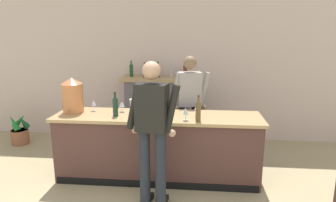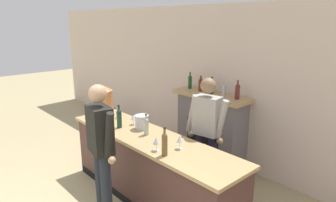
{
  "view_description": "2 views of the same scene",
  "coord_description": "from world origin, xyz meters",
  "px_view_note": "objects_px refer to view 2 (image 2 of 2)",
  "views": [
    {
      "loc": [
        0.59,
        -1.99,
        2.11
      ],
      "look_at": [
        0.19,
        2.18,
        1.14
      ],
      "focal_mm": 32.0,
      "sensor_mm": 36.0,
      "label": 1
    },
    {
      "loc": [
        3.02,
        -0.3,
        2.48
      ],
      "look_at": [
        -0.04,
        2.5,
        1.36
      ],
      "focal_mm": 32.0,
      "sensor_mm": 36.0,
      "label": 2
    }
  ],
  "objects_px": {
    "wine_glass_front_right": "(180,139)",
    "wine_glass_back_row": "(156,141)",
    "person_bartender": "(206,133)",
    "wine_bottle_port_short": "(146,126)",
    "wine_bottle_chardonnay_pale": "(165,143)",
    "copper_dispenser": "(104,100)",
    "wine_glass_by_dispenser": "(133,118)",
    "fireplace_stone": "(211,128)",
    "wine_glass_front_left": "(118,111)",
    "potted_plant_corner": "(111,120)",
    "person_customer": "(102,150)",
    "wine_bottle_merlot_tall": "(119,118)",
    "ice_bucket_steel": "(142,122)"
  },
  "relations": [
    {
      "from": "potted_plant_corner",
      "to": "wine_bottle_port_short",
      "type": "height_order",
      "value": "wine_bottle_port_short"
    },
    {
      "from": "wine_glass_back_row",
      "to": "wine_bottle_port_short",
      "type": "bearing_deg",
      "value": 154.19
    },
    {
      "from": "person_bartender",
      "to": "wine_bottle_chardonnay_pale",
      "type": "bearing_deg",
      "value": -81.44
    },
    {
      "from": "person_customer",
      "to": "wine_glass_front_left",
      "type": "distance_m",
      "value": 1.35
    },
    {
      "from": "potted_plant_corner",
      "to": "ice_bucket_steel",
      "type": "bearing_deg",
      "value": -21.54
    },
    {
      "from": "copper_dispenser",
      "to": "wine_glass_front_left",
      "type": "height_order",
      "value": "copper_dispenser"
    },
    {
      "from": "wine_glass_front_right",
      "to": "wine_glass_by_dispenser",
      "type": "bearing_deg",
      "value": 174.34
    },
    {
      "from": "copper_dispenser",
      "to": "wine_glass_front_left",
      "type": "bearing_deg",
      "value": 18.98
    },
    {
      "from": "copper_dispenser",
      "to": "wine_glass_front_left",
      "type": "distance_m",
      "value": 0.32
    },
    {
      "from": "person_customer",
      "to": "wine_glass_front_left",
      "type": "bearing_deg",
      "value": 138.58
    },
    {
      "from": "wine_glass_by_dispenser",
      "to": "wine_glass_front_right",
      "type": "bearing_deg",
      "value": -5.66
    },
    {
      "from": "wine_glass_front_right",
      "to": "wine_glass_front_left",
      "type": "xyz_separation_m",
      "value": [
        -1.54,
        0.12,
        -0.01
      ]
    },
    {
      "from": "ice_bucket_steel",
      "to": "wine_bottle_chardonnay_pale",
      "type": "relative_size",
      "value": 0.6
    },
    {
      "from": "fireplace_stone",
      "to": "wine_glass_front_left",
      "type": "bearing_deg",
      "value": -119.82
    },
    {
      "from": "wine_glass_front_left",
      "to": "wine_glass_back_row",
      "type": "distance_m",
      "value": 1.43
    },
    {
      "from": "wine_bottle_port_short",
      "to": "wine_glass_front_right",
      "type": "xyz_separation_m",
      "value": [
        0.65,
        0.01,
        -0.01
      ]
    },
    {
      "from": "person_customer",
      "to": "wine_bottle_port_short",
      "type": "bearing_deg",
      "value": 99.06
    },
    {
      "from": "wine_glass_front_left",
      "to": "ice_bucket_steel",
      "type": "bearing_deg",
      "value": -1.98
    },
    {
      "from": "wine_glass_front_left",
      "to": "person_bartender",
      "type": "bearing_deg",
      "value": 20.39
    },
    {
      "from": "potted_plant_corner",
      "to": "wine_glass_front_left",
      "type": "relative_size",
      "value": 3.63
    },
    {
      "from": "wine_bottle_port_short",
      "to": "wine_bottle_chardonnay_pale",
      "type": "bearing_deg",
      "value": -20.82
    },
    {
      "from": "potted_plant_corner",
      "to": "wine_bottle_chardonnay_pale",
      "type": "distance_m",
      "value": 3.74
    },
    {
      "from": "wine_bottle_port_short",
      "to": "wine_glass_by_dispenser",
      "type": "xyz_separation_m",
      "value": [
        -0.46,
        0.12,
        -0.02
      ]
    },
    {
      "from": "wine_glass_front_left",
      "to": "copper_dispenser",
      "type": "bearing_deg",
      "value": -161.02
    },
    {
      "from": "person_bartender",
      "to": "wine_bottle_merlot_tall",
      "type": "xyz_separation_m",
      "value": [
        -1.01,
        -0.76,
        0.14
      ]
    },
    {
      "from": "person_bartender",
      "to": "wine_bottle_chardonnay_pale",
      "type": "height_order",
      "value": "person_bartender"
    },
    {
      "from": "wine_glass_front_right",
      "to": "wine_glass_back_row",
      "type": "relative_size",
      "value": 0.99
    },
    {
      "from": "potted_plant_corner",
      "to": "wine_glass_front_right",
      "type": "bearing_deg",
      "value": -17.73
    },
    {
      "from": "wine_bottle_port_short",
      "to": "wine_glass_front_right",
      "type": "height_order",
      "value": "wine_bottle_port_short"
    },
    {
      "from": "potted_plant_corner",
      "to": "wine_glass_back_row",
      "type": "height_order",
      "value": "wine_glass_back_row"
    },
    {
      "from": "person_bartender",
      "to": "wine_bottle_port_short",
      "type": "relative_size",
      "value": 5.88
    },
    {
      "from": "person_bartender",
      "to": "wine_glass_front_left",
      "type": "distance_m",
      "value": 1.51
    },
    {
      "from": "fireplace_stone",
      "to": "wine_bottle_port_short",
      "type": "bearing_deg",
      "value": -86.33
    },
    {
      "from": "person_customer",
      "to": "wine_glass_back_row",
      "type": "bearing_deg",
      "value": 55.18
    },
    {
      "from": "potted_plant_corner",
      "to": "wine_bottle_chardonnay_pale",
      "type": "height_order",
      "value": "wine_bottle_chardonnay_pale"
    },
    {
      "from": "wine_glass_back_row",
      "to": "person_bartender",
      "type": "bearing_deg",
      "value": 88.06
    },
    {
      "from": "person_customer",
      "to": "wine_glass_by_dispenser",
      "type": "bearing_deg",
      "value": 123.24
    },
    {
      "from": "wine_bottle_port_short",
      "to": "copper_dispenser",
      "type": "bearing_deg",
      "value": 178.45
    },
    {
      "from": "wine_bottle_chardonnay_pale",
      "to": "wine_bottle_merlot_tall",
      "type": "distance_m",
      "value": 1.16
    },
    {
      "from": "person_bartender",
      "to": "copper_dispenser",
      "type": "xyz_separation_m",
      "value": [
        -1.69,
        -0.62,
        0.25
      ]
    },
    {
      "from": "wine_glass_front_right",
      "to": "wine_glass_by_dispenser",
      "type": "distance_m",
      "value": 1.11
    },
    {
      "from": "fireplace_stone",
      "to": "copper_dispenser",
      "type": "xyz_separation_m",
      "value": [
        -1.07,
        -1.48,
        0.56
      ]
    },
    {
      "from": "fireplace_stone",
      "to": "wine_glass_front_right",
      "type": "distance_m",
      "value": 1.73
    },
    {
      "from": "potted_plant_corner",
      "to": "wine_bottle_port_short",
      "type": "relative_size",
      "value": 2.05
    },
    {
      "from": "potted_plant_corner",
      "to": "person_customer",
      "type": "relative_size",
      "value": 0.34
    },
    {
      "from": "person_bartender",
      "to": "wine_bottle_merlot_tall",
      "type": "relative_size",
      "value": 5.1
    },
    {
      "from": "fireplace_stone",
      "to": "wine_bottle_chardonnay_pale",
      "type": "distance_m",
      "value": 1.97
    },
    {
      "from": "potted_plant_corner",
      "to": "wine_glass_back_row",
      "type": "bearing_deg",
      "value": -22.36
    },
    {
      "from": "potted_plant_corner",
      "to": "wine_glass_by_dispenser",
      "type": "distance_m",
      "value": 2.6
    },
    {
      "from": "fireplace_stone",
      "to": "wine_glass_by_dispenser",
      "type": "xyz_separation_m",
      "value": [
        -0.36,
        -1.39,
        0.41
      ]
    }
  ]
}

